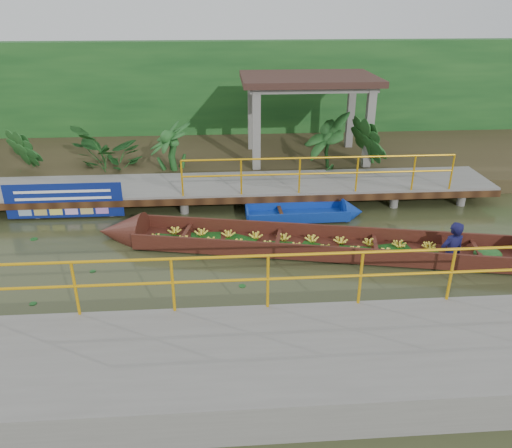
{
  "coord_description": "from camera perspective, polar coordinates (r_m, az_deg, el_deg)",
  "views": [
    {
      "loc": [
        0.07,
        -10.29,
        5.56
      ],
      "look_at": [
        0.86,
        0.5,
        0.6
      ],
      "focal_mm": 35.0,
      "sensor_mm": 36.0,
      "label": 1
    }
  ],
  "objects": [
    {
      "name": "far_dock",
      "position": [
        14.63,
        -4.11,
        4.24
      ],
      "size": [
        16.0,
        2.06,
        1.66
      ],
      "color": "slate",
      "rests_on": "ground"
    },
    {
      "name": "near_dock",
      "position": [
        8.1,
        3.56,
        -15.9
      ],
      "size": [
        18.0,
        2.4,
        1.73
      ],
      "color": "slate",
      "rests_on": "ground"
    },
    {
      "name": "vendor_boat",
      "position": [
        11.96,
        9.09,
        -2.24
      ],
      "size": [
        11.33,
        3.44,
        2.16
      ],
      "rotation": [
        0.0,
        0.0,
        -0.21
      ],
      "color": "#39160F",
      "rests_on": "ground"
    },
    {
      "name": "blue_banner",
      "position": [
        14.36,
        -21.1,
        2.52
      ],
      "size": [
        3.11,
        0.04,
        0.97
      ],
      "color": "navy",
      "rests_on": "ground"
    },
    {
      "name": "pavilion",
      "position": [
        17.07,
        6.0,
        15.25
      ],
      "size": [
        4.4,
        3.0,
        3.0
      ],
      "color": "slate",
      "rests_on": "ground"
    },
    {
      "name": "tropical_plants",
      "position": [
        16.26,
        -10.57,
        9.1
      ],
      "size": [
        14.39,
        1.39,
        1.74
      ],
      "color": "#15431A",
      "rests_on": "ground"
    },
    {
      "name": "ground",
      "position": [
        11.7,
        -4.01,
        -3.82
      ],
      "size": [
        80.0,
        80.0,
        0.0
      ],
      "primitive_type": "plane",
      "color": "#32351A",
      "rests_on": "ground"
    },
    {
      "name": "moored_blue_boat",
      "position": [
        13.78,
        7.88,
        1.2
      ],
      "size": [
        3.24,
        0.95,
        0.77
      ],
      "rotation": [
        0.0,
        0.0,
        0.03
      ],
      "color": "navy",
      "rests_on": "ground"
    },
    {
      "name": "land_strip",
      "position": [
        18.57,
        -4.23,
        7.87
      ],
      "size": [
        30.0,
        8.0,
        0.45
      ],
      "primitive_type": "cube",
      "color": "#372E1B",
      "rests_on": "ground"
    },
    {
      "name": "foliage_backdrop",
      "position": [
        20.6,
        -4.43,
        14.61
      ],
      "size": [
        30.0,
        0.8,
        4.0
      ],
      "primitive_type": "cube",
      "color": "#15431A",
      "rests_on": "ground"
    }
  ]
}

